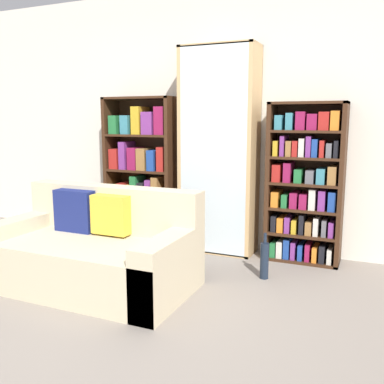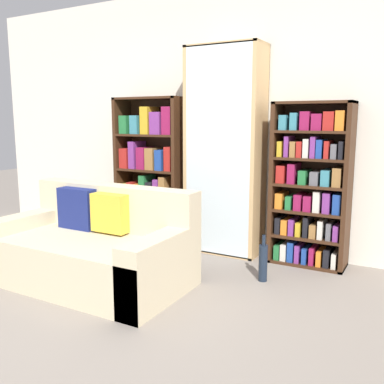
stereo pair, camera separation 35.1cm
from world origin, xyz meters
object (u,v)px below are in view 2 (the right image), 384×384
Objects in this scene: display_cabinet at (225,152)px; bookshelf_right at (311,186)px; wine_bottle at (263,262)px; bookshelf_left at (152,173)px; couch at (93,249)px.

display_cabinet is 1.37× the size of bookshelf_right.
bookshelf_left is at bearing 157.99° from wine_bottle.
display_cabinet reaches higher than wine_bottle.
bookshelf_right reaches higher than couch.
couch is 1.03× the size of bookshelf_left.
display_cabinet is at bearing -1.03° from bookshelf_left.
bookshelf_right is at bearing 70.92° from wine_bottle.
bookshelf_left is 1.77m from bookshelf_right.
wine_bottle is (1.25, 0.70, -0.11)m from couch.
wine_bottle is at bearing 29.17° from couch.
bookshelf_right is (1.77, 0.00, -0.01)m from bookshelf_left.
couch is 1.09× the size of bookshelf_right.
wine_bottle is at bearing -109.08° from bookshelf_right.
couch is at bearing -77.07° from bookshelf_left.
couch is 1.44m from bookshelf_left.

